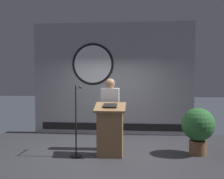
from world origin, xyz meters
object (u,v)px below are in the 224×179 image
at_px(speaker_person, 110,113).
at_px(microphone_stand, 77,131).
at_px(potted_plant, 198,127).
at_px(podium, 110,130).

relative_size(speaker_person, microphone_stand, 1.09).
xyz_separation_m(speaker_person, potted_plant, (1.90, -0.22, -0.23)).
bearing_deg(podium, speaker_person, 95.79).
xyz_separation_m(microphone_stand, potted_plant, (2.54, 0.35, 0.07)).
height_order(podium, microphone_stand, microphone_stand).
height_order(microphone_stand, potted_plant, microphone_stand).
distance_m(microphone_stand, potted_plant, 2.57).
bearing_deg(microphone_stand, speaker_person, 41.39).
xyz_separation_m(speaker_person, microphone_stand, (-0.64, -0.57, -0.30)).
xyz_separation_m(podium, microphone_stand, (-0.69, -0.09, -0.01)).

